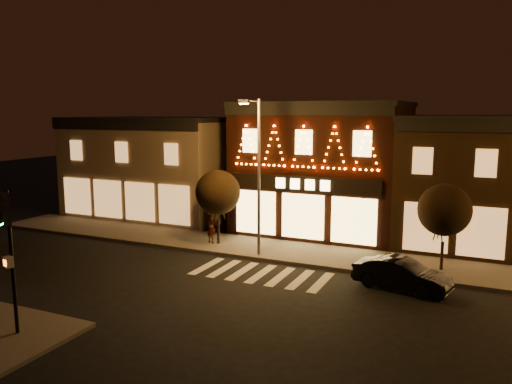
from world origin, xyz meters
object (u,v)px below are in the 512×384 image
Objects in this scene: traffic_signal_near at (7,235)px; pedestrian at (211,229)px; dark_sedan at (402,274)px; streetlamp_mid at (257,165)px.

pedestrian is at bearing 104.65° from traffic_signal_near.
pedestrian is (0.02, 13.60, -2.68)m from traffic_signal_near.
dark_sedan is (11.31, 10.54, -2.98)m from traffic_signal_near.
streetlamp_mid is at bearing 89.07° from dark_sedan.
streetlamp_mid is 1.97× the size of dark_sedan.
streetlamp_mid is at bearing 88.64° from traffic_signal_near.
traffic_signal_near is 0.61× the size of streetlamp_mid.
traffic_signal_near is at bearing -107.99° from streetlamp_mid.
traffic_signal_near is at bearing 144.80° from dark_sedan.
traffic_signal_near is at bearing 108.03° from pedestrian.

